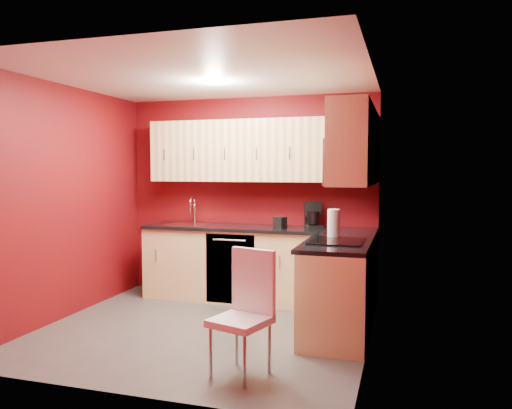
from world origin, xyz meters
The scene contains 21 objects.
floor centered at (0.00, 0.00, 0.00)m, with size 3.20×3.20×0.00m, color #494644.
ceiling centered at (0.00, 0.00, 2.50)m, with size 3.20×3.20×0.00m, color white.
wall_back centered at (0.00, 1.50, 1.25)m, with size 3.20×3.20×0.00m, color #680A09.
wall_front centered at (0.00, -1.50, 1.25)m, with size 3.20×3.20×0.00m, color #680A09.
wall_left centered at (-1.60, 0.00, 1.25)m, with size 3.00×3.00×0.00m, color #680A09.
wall_right centered at (1.60, 0.00, 1.25)m, with size 3.00×3.00×0.00m, color #680A09.
base_cabinets_back centered at (0.20, 1.20, 0.43)m, with size 2.80×0.60×0.87m, color #E9C685.
base_cabinets_right centered at (1.30, 0.25, 0.43)m, with size 0.60×1.30×0.87m, color #E9C685.
countertop_back centered at (0.20, 1.19, 0.89)m, with size 2.80×0.63×0.04m, color black.
countertop_right centered at (1.29, 0.23, 0.89)m, with size 0.63×1.27×0.04m, color black.
upper_cabinets_back centered at (0.20, 1.32, 1.83)m, with size 2.80×0.35×0.75m, color #ECCC85.
upper_cabinets_right centered at (1.42, 0.44, 1.89)m, with size 0.35×1.55×0.75m.
microwave centered at (1.39, 0.20, 1.66)m, with size 0.42×0.76×0.42m.
cooktop centered at (1.28, 0.20, 0.92)m, with size 0.50×0.55×0.01m, color black.
sink centered at (-0.70, 1.20, 0.94)m, with size 0.52×0.42×0.35m.
dishwasher_front centered at (-0.05, 0.91, 0.43)m, with size 0.60×0.02×0.82m, color black.
downlight centered at (0.00, 0.30, 2.48)m, with size 0.20×0.20×0.01m, color white.
coffee_maker centered at (0.87, 1.30, 1.06)m, with size 0.18×0.25×0.31m, color black, non-canonical shape.
napkin_holder centered at (0.49, 1.15, 0.98)m, with size 0.12×0.12×0.13m, color black, non-canonical shape.
paper_towel centered at (1.21, 0.48, 1.05)m, with size 0.16×0.16×0.29m, color silver, non-canonical shape.
dining_chair centered at (0.70, -0.95, 0.49)m, with size 0.39×0.41×0.97m, color white, non-canonical shape.
Camera 1 is at (1.90, -4.52, 1.60)m, focal length 35.00 mm.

